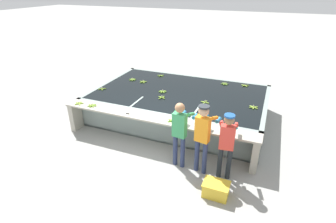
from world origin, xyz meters
TOP-DOWN VIEW (x-y plane):
  - ground_plane at (0.00, 0.00)m, footprint 80.00×80.00m
  - wash_tank at (-0.00, 2.17)m, footprint 5.44×3.46m
  - work_ledge at (0.00, 0.23)m, footprint 5.44×0.45m
  - worker_0 at (0.90, -0.27)m, footprint 0.46×0.73m
  - worker_1 at (1.45, -0.30)m, footprint 0.48×0.75m
  - worker_2 at (1.99, -0.30)m, footprint 0.46×0.73m
  - banana_bunch_floating_0 at (-0.33, 1.49)m, footprint 0.28×0.28m
  - banana_bunch_floating_1 at (-1.50, 2.54)m, footprint 0.27×0.27m
  - banana_bunch_floating_2 at (-1.96, 2.61)m, footprint 0.28×0.28m
  - banana_bunch_floating_3 at (0.99, 1.64)m, footprint 0.28×0.28m
  - banana_bunch_floating_4 at (1.89, 3.53)m, footprint 0.28×0.27m
  - banana_bunch_floating_5 at (1.22, 3.42)m, footprint 0.28×0.28m
  - banana_bunch_floating_6 at (-0.49, 1.95)m, footprint 0.28×0.28m
  - banana_bunch_floating_7 at (-2.45, 1.42)m, footprint 0.24×0.24m
  - banana_bunch_floating_8 at (2.34, 1.83)m, footprint 0.26×0.28m
  - banana_bunch_floating_9 at (-1.20, 3.41)m, footprint 0.27×0.28m
  - banana_bunch_ledge_0 at (-1.93, 0.20)m, footprint 0.28×0.28m
  - banana_bunch_ledge_1 at (-2.37, 0.18)m, footprint 0.27×0.27m
  - banana_bunch_ledge_2 at (0.52, 0.22)m, footprint 0.28×0.28m
  - knife_0 at (-0.67, 0.15)m, footprint 0.35×0.04m
  - knife_1 at (1.24, 0.32)m, footprint 0.24×0.30m
  - crate at (1.97, -0.98)m, footprint 0.55×0.39m

SIDE VIEW (x-z plane):
  - ground_plane at x=0.00m, z-range 0.00..0.00m
  - crate at x=1.97m, z-range 0.00..0.33m
  - wash_tank at x=0.00m, z-range -0.01..0.89m
  - work_ledge at x=0.00m, z-range 0.21..1.10m
  - knife_0 at x=-0.67m, z-range 0.89..0.91m
  - knife_1 at x=1.24m, z-range 0.89..0.91m
  - banana_bunch_floating_2 at x=-1.96m, z-range 0.87..0.94m
  - banana_bunch_floating_6 at x=-0.49m, z-range 0.87..0.94m
  - banana_bunch_floating_5 at x=1.22m, z-range 0.87..0.94m
  - banana_bunch_floating_8 at x=2.34m, z-range 0.87..0.94m
  - banana_bunch_floating_1 at x=-1.50m, z-range 0.87..0.94m
  - banana_bunch_floating_4 at x=1.89m, z-range 0.87..0.94m
  - banana_bunch_floating_9 at x=-1.20m, z-range 0.87..0.94m
  - banana_bunch_floating_0 at x=-0.33m, z-range 0.87..0.94m
  - banana_bunch_floating_3 at x=0.99m, z-range 0.87..0.94m
  - banana_bunch_floating_7 at x=-2.45m, z-range 0.87..0.94m
  - banana_bunch_ledge_0 at x=-1.93m, z-range 0.87..0.95m
  - banana_bunch_ledge_2 at x=0.52m, z-range 0.87..0.95m
  - banana_bunch_ledge_1 at x=-2.37m, z-range 0.87..0.95m
  - worker_2 at x=1.99m, z-range 0.17..1.79m
  - worker_0 at x=0.90m, z-range 0.17..1.85m
  - worker_1 at x=1.45m, z-range 0.19..1.92m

